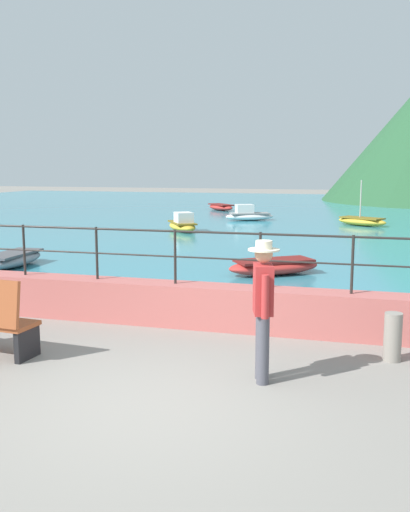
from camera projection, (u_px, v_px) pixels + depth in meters
ground_plane at (144, 404)px, 6.40m from camera, size 120.00×120.00×0.00m
promenade_wall at (217, 307)px, 9.39m from camera, size 20.00×0.56×0.70m
railing at (217, 249)px, 9.24m from camera, size 18.44×0.04×0.90m
lake_water at (322, 215)px, 30.98m from camera, size 64.00×44.32×0.06m
person_walking at (263, 304)px, 6.95m from camera, size 0.38×0.55×1.75m
bollard at (393, 337)px, 7.79m from camera, size 0.24×0.24×0.67m
boat_0 at (362, 221)px, 24.96m from camera, size 2.43×1.99×1.96m
boat_2 at (182, 224)px, 22.87m from camera, size 1.99×2.43×0.76m
boat_3 at (221, 207)px, 33.51m from camera, size 2.21×2.31×0.36m
boat_4 at (12, 259)px, 14.79m from camera, size 0.96×2.32×0.36m
boat_5 at (249, 215)px, 27.31m from camera, size 2.47×1.77×0.76m
boat_6 at (274, 266)px, 13.74m from camera, size 2.40×2.06×0.36m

